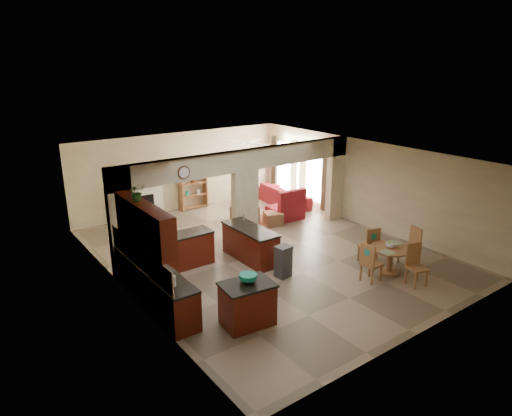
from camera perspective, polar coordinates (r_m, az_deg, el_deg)
floor at (r=12.97m, az=1.19°, el=-5.61°), size 10.00×10.00×0.00m
ceiling at (r=12.12m, az=1.27°, el=6.61°), size 10.00×10.00×0.00m
wall_back at (r=16.58m, az=-9.31°, el=4.54°), size 8.00×0.00×8.00m
wall_front at (r=9.28m, az=20.41°, el=-7.34°), size 8.00×0.00×8.00m
wall_left at (r=10.67m, az=-16.17°, el=-3.57°), size 0.00×10.00×10.00m
wall_right at (r=15.14m, az=13.39°, el=3.00°), size 0.00×10.00×10.00m
partition_left_pier at (r=11.65m, az=-16.52°, el=-1.77°), size 0.60×0.25×2.80m
partition_center_pier at (r=13.34m, az=-1.38°, el=0.12°), size 0.80×0.25×2.20m
partition_right_pier at (r=15.57m, az=9.89°, el=3.63°), size 0.60×0.25×2.80m
partition_header at (r=12.97m, az=-1.43°, el=6.02°), size 8.00×0.25×0.60m
kitchen_counter at (r=11.07m, az=-11.69°, el=-7.69°), size 2.52×3.29×1.48m
upper_cabinets at (r=9.85m, az=-13.82°, el=-1.96°), size 0.35×2.40×0.90m
peninsula at (r=12.38m, az=-0.70°, el=-4.50°), size 0.70×1.85×0.91m
wall_clock at (r=11.86m, az=-9.00°, el=4.40°), size 0.34×0.03×0.34m
rug at (r=15.20m, az=0.00°, el=-1.96°), size 1.60×1.30×0.01m
fireplace at (r=16.01m, az=-13.99°, el=0.83°), size 1.60×0.35×1.20m
shelving_unit at (r=16.71m, az=-7.88°, el=2.94°), size 1.00×0.32×1.80m
window_a at (r=16.70m, az=7.32°, el=4.02°), size 0.02×0.90×1.90m
window_b at (r=17.94m, az=3.60°, el=5.10°), size 0.02×0.90×1.90m
glazed_door at (r=17.34m, az=5.38°, el=4.10°), size 0.02×0.70×2.10m
drape_a_left at (r=16.26m, az=8.66°, el=3.57°), size 0.10×0.28×2.30m
drape_a_right at (r=17.10m, az=5.85°, el=4.40°), size 0.10×0.28×2.30m
drape_b_left at (r=17.47m, az=4.76°, el=4.72°), size 0.10×0.28×2.30m
drape_b_right at (r=18.37m, az=2.31°, el=5.43°), size 0.10×0.28×2.30m
ceiling_fan at (r=15.42m, az=-1.07°, el=8.16°), size 1.00×1.00×0.10m
kitchen_island at (r=9.50m, az=-1.08°, el=-11.88°), size 1.14×0.87×0.92m
teal_bowl at (r=9.31m, az=-0.99°, el=-8.76°), size 0.36×0.36×0.17m
trash_can at (r=11.48m, az=3.43°, el=-6.83°), size 0.39×0.34×0.76m
dining_table at (r=12.10m, az=16.44°, el=-5.74°), size 1.02×1.02×0.70m
fruit_bowl at (r=12.00m, az=16.54°, el=-4.43°), size 0.27×0.27×0.14m
sofa at (r=17.16m, az=3.45°, el=1.58°), size 2.48×1.15×0.70m
chaise at (r=15.68m, az=3.66°, el=-0.54°), size 1.11×0.92×0.43m
armchair at (r=14.98m, az=-1.44°, el=-0.95°), size 0.78×0.80×0.66m
ottoman at (r=15.10m, az=2.17°, el=-1.31°), size 0.73×0.73×0.41m
plant at (r=9.89m, az=-14.68°, el=1.94°), size 0.35×0.31×0.37m
chair_north at (r=12.47m, az=14.09°, el=-4.41°), size 0.51×0.51×1.02m
chair_east at (r=12.76m, az=18.89°, el=-4.34°), size 0.51×0.51×1.02m
chair_south at (r=11.68m, az=19.31°, el=-6.48°), size 0.52×0.52×1.02m
chair_west at (r=11.45m, az=14.01°, el=-6.47°), size 0.44×0.44×1.02m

